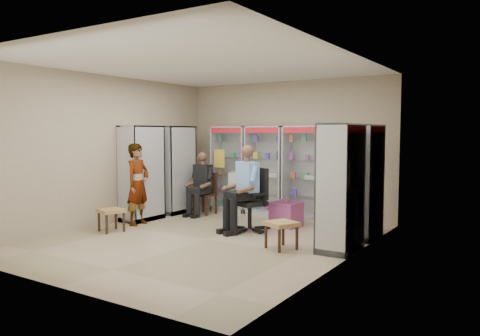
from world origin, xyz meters
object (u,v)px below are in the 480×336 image
Objects in this scene: cabinet_right_far at (363,181)px; woven_stool_b at (111,220)px; cabinet_back_mid at (267,171)px; cabinet_left_far at (176,170)px; seated_shopkeeper at (248,191)px; cabinet_back_left at (232,169)px; wooden_chair at (205,194)px; office_chair at (250,200)px; cabinet_right_near at (341,188)px; cabinet_left_near at (142,173)px; pink_trunk at (286,214)px; standing_man at (138,184)px; woven_stool_a at (281,235)px; cabinet_back_right at (305,172)px.

woven_stool_b is (-4.13, -2.05, -0.79)m from cabinet_right_far.
cabinet_back_mid is 3.62m from woven_stool_b.
seated_shopkeeper is (2.49, -0.85, -0.24)m from cabinet_left_far.
cabinet_right_far is at bearing -17.75° from cabinet_back_left.
wooden_chair is 2.49m from woven_stool_b.
cabinet_back_mid is 1.50m from wooden_chair.
office_chair is 2.81× the size of woven_stool_b.
cabinet_right_near is at bearing 8.24° from office_chair.
wooden_chair is at bearing -108.90° from cabinet_back_left.
cabinet_back_mid is 2.13× the size of wooden_chair.
woven_stool_b is at bearing 116.40° from cabinet_right_far.
office_chair is (-1.97, -0.60, -0.40)m from cabinet_right_far.
cabinet_right_near is 2.13× the size of wooden_chair.
pink_trunk is at bearing 109.70° from cabinet_left_near.
cabinet_right_near is at bearing -94.24° from standing_man.
cabinet_back_mid is 1.31× the size of seated_shopkeeper.
seated_shopkeeper reaches higher than office_chair.
seated_shopkeeper is 0.93× the size of standing_man.
cabinet_back_left reaches higher than wooden_chair.
cabinet_left_near is (-1.88, -2.03, 0.00)m from cabinet_back_mid.
cabinet_right_near is at bearing -180.00° from cabinet_right_far.
seated_shopkeeper reaches higher than woven_stool_a.
pink_trunk is 1.79m from woven_stool_a.
cabinet_back_right reaches higher than woven_stool_b.
office_chair reaches higher than pink_trunk.
cabinet_left_near is 4.70× the size of woven_stool_b.
cabinet_left_far is at bearing -135.00° from cabinet_back_left.
cabinet_left_near reaches higher than standing_man.
standing_man is (-1.60, -2.43, -0.18)m from cabinet_back_mid.
cabinet_left_far is at bearing 3.60° from standing_man.
cabinet_right_far is 1.31× the size of seated_shopkeeper.
office_chair is 0.73× the size of standing_man.
cabinet_right_far is 3.84m from wooden_chair.
pink_trunk is at bearing 51.85° from cabinet_right_near.
woven_stool_b is at bearing -128.17° from cabinet_back_right.
cabinet_left_far is at bearing 73.75° from cabinet_right_near.
woven_stool_a is (1.14, -0.89, -0.38)m from office_chair.
cabinet_right_far is at bearing -79.70° from standing_man.
cabinet_back_mid is 3.90× the size of pink_trunk.
cabinet_back_left is 4.18m from cabinet_right_near.
office_chair is (2.49, -0.80, -0.40)m from cabinet_left_far.
woven_stool_b is (0.33, -1.15, -0.79)m from cabinet_left_near.
woven_stool_a is 0.27× the size of standing_man.
cabinet_right_near is (3.53, -2.23, 0.00)m from cabinet_back_left.
seated_shopkeeper reaches higher than wooden_chair.
cabinet_left_near is (-4.46, -0.90, 0.00)m from cabinet_right_far.
cabinet_left_far is (-2.83, -0.93, 0.00)m from cabinet_back_right.
wooden_chair is (-2.15, -0.73, -0.53)m from cabinet_back_right.
office_chair is at bearing -70.54° from cabinet_back_mid.
woven_stool_a is (0.74, -1.63, -0.03)m from pink_trunk.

